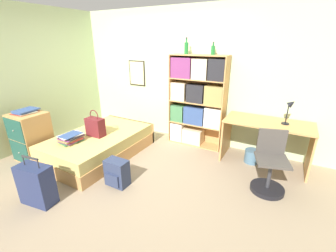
{
  "coord_description": "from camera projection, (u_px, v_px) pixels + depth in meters",
  "views": [
    {
      "loc": [
        2.26,
        -2.63,
        1.97
      ],
      "look_at": [
        0.7,
        0.19,
        0.75
      ],
      "focal_mm": 24.0,
      "sensor_mm": 36.0,
      "label": 1
    }
  ],
  "objects": [
    {
      "name": "ground_plane",
      "position": [
        127.0,
        163.0,
        3.87
      ],
      "size": [
        14.0,
        14.0,
        0.0
      ],
      "primitive_type": "plane",
      "color": "gray"
    },
    {
      "name": "wall_back",
      "position": [
        169.0,
        75.0,
        4.65
      ],
      "size": [
        10.0,
        0.09,
        2.6
      ],
      "color": "beige",
      "rests_on": "ground_plane"
    },
    {
      "name": "wall_left",
      "position": [
        38.0,
        78.0,
        4.35
      ],
      "size": [
        0.06,
        10.0,
        2.6
      ],
      "color": "beige",
      "rests_on": "ground_plane"
    },
    {
      "name": "bed",
      "position": [
        100.0,
        144.0,
        4.1
      ],
      "size": [
        1.16,
        1.86,
        0.41
      ],
      "color": "tan",
      "rests_on": "ground_plane"
    },
    {
      "name": "handbag",
      "position": [
        95.0,
        127.0,
        3.89
      ],
      "size": [
        0.32,
        0.17,
        0.47
      ],
      "color": "maroon",
      "rests_on": "bed"
    },
    {
      "name": "book_stack_on_bed",
      "position": [
        71.0,
        138.0,
        3.67
      ],
      "size": [
        0.32,
        0.4,
        0.14
      ],
      "color": "#99894C",
      "rests_on": "bed"
    },
    {
      "name": "suitcase",
      "position": [
        36.0,
        185.0,
        2.84
      ],
      "size": [
        0.47,
        0.28,
        0.66
      ],
      "color": "navy",
      "rests_on": "ground_plane"
    },
    {
      "name": "dresser",
      "position": [
        31.0,
        137.0,
        3.89
      ],
      "size": [
        0.53,
        0.52,
        0.84
      ],
      "color": "tan",
      "rests_on": "ground_plane"
    },
    {
      "name": "magazine_pile_on_dresser",
      "position": [
        25.0,
        111.0,
        3.77
      ],
      "size": [
        0.35,
        0.39,
        0.06
      ],
      "color": "#B2382D",
      "rests_on": "dresser"
    },
    {
      "name": "bookcase",
      "position": [
        196.0,
        100.0,
        4.3
      ],
      "size": [
        1.08,
        0.32,
        1.74
      ],
      "color": "tan",
      "rests_on": "ground_plane"
    },
    {
      "name": "bottle_green",
      "position": [
        186.0,
        48.0,
        4.06
      ],
      "size": [
        0.07,
        0.07,
        0.29
      ],
      "color": "#1E6B2D",
      "rests_on": "bookcase"
    },
    {
      "name": "bottle_brown",
      "position": [
        213.0,
        50.0,
        3.87
      ],
      "size": [
        0.07,
        0.07,
        0.22
      ],
      "color": "#1E6B2D",
      "rests_on": "bookcase"
    },
    {
      "name": "desk",
      "position": [
        266.0,
        134.0,
        3.69
      ],
      "size": [
        1.35,
        0.66,
        0.75
      ],
      "color": "tan",
      "rests_on": "ground_plane"
    },
    {
      "name": "desk_lamp",
      "position": [
        290.0,
        108.0,
        3.41
      ],
      "size": [
        0.16,
        0.11,
        0.41
      ],
      "color": "black",
      "rests_on": "desk"
    },
    {
      "name": "desk_chair",
      "position": [
        269.0,
        172.0,
        3.1
      ],
      "size": [
        0.51,
        0.51,
        0.85
      ],
      "color": "black",
      "rests_on": "ground_plane"
    },
    {
      "name": "backpack",
      "position": [
        117.0,
        173.0,
        3.23
      ],
      "size": [
        0.33,
        0.23,
        0.39
      ],
      "color": "#2D3856",
      "rests_on": "ground_plane"
    },
    {
      "name": "waste_bin",
      "position": [
        252.0,
        156.0,
        3.86
      ],
      "size": [
        0.24,
        0.24,
        0.23
      ],
      "color": "slate",
      "rests_on": "ground_plane"
    }
  ]
}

